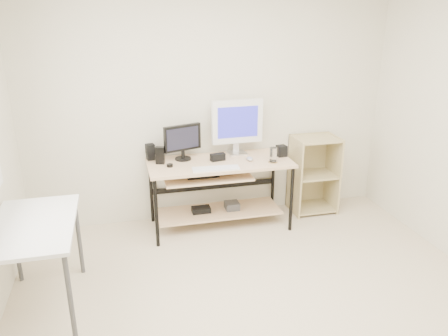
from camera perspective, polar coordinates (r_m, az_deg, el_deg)
The scene contains 16 objects.
room at distance 2.89m, azimuth 4.17°, elevation 1.25°, with size 4.01×4.01×2.62m.
desk at distance 4.65m, azimuth -0.88°, elevation -1.59°, with size 1.50×0.65×0.75m.
side_table at distance 3.59m, azimuth -23.57°, elevation -7.81°, with size 0.60×1.00×0.75m.
shelf_unit at distance 5.19m, azimuth 11.46°, elevation -0.68°, with size 0.50×0.40×0.90m.
black_monitor at distance 4.59m, azimuth -5.44°, elevation 3.67°, with size 0.40×0.17×0.38m.
white_imac at distance 4.73m, azimuth 1.74°, elevation 5.87°, with size 0.56×0.18×0.60m.
keyboard at distance 4.34m, azimuth -1.08°, elevation -0.07°, with size 0.47×0.13×0.02m, color silver.
mouse at distance 4.61m, azimuth 3.38°, elevation 1.23°, with size 0.07×0.11×0.04m, color #ADADB2.
center_speaker at distance 4.59m, azimuth -0.83°, elevation 1.43°, with size 0.15×0.07×0.08m, color black.
speaker_left at distance 4.66m, azimuth -9.61°, elevation 2.12°, with size 0.10×0.10×0.17m.
speaker_right at distance 4.77m, azimuth 7.52°, elevation 2.23°, with size 0.10×0.10×0.12m, color black.
audio_controller at distance 4.52m, azimuth -8.35°, elevation 1.65°, with size 0.09×0.06×0.18m, color black.
volume_puck at distance 4.44m, azimuth -7.09°, elevation 0.33°, with size 0.06×0.06×0.03m, color black.
smartphone at distance 4.61m, azimuth 6.54°, elevation 0.95°, with size 0.05×0.10×0.01m, color black.
coaster at distance 4.57m, azimuth 6.40°, elevation 0.78°, with size 0.10×0.10×0.01m, color #9E7B47.
drinking_glass at distance 4.55m, azimuth 6.44°, elevation 1.73°, with size 0.08×0.08×0.15m, color white.
Camera 1 is at (-1.00, -2.56, 2.23)m, focal length 35.00 mm.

